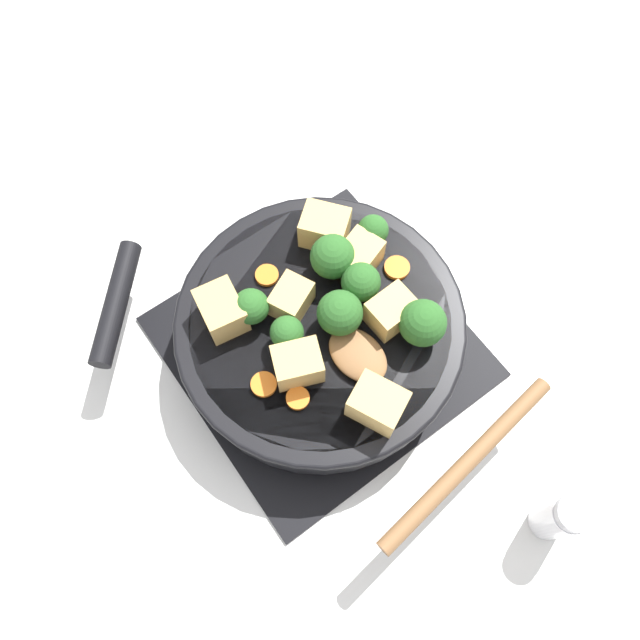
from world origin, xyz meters
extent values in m
plane|color=silver|center=(0.00, 0.00, 0.00)|extent=(2.40, 2.40, 0.00)
cube|color=black|center=(0.00, 0.00, 0.00)|extent=(0.31, 0.31, 0.01)
torus|color=black|center=(0.00, 0.00, 0.02)|extent=(0.24, 0.24, 0.01)
cube|color=black|center=(0.00, 0.00, 0.02)|extent=(0.01, 0.23, 0.01)
cube|color=black|center=(0.00, 0.00, 0.02)|extent=(0.23, 0.01, 0.01)
cylinder|color=black|center=(0.00, 0.00, 0.05)|extent=(0.30, 0.30, 0.05)
cylinder|color=brown|center=(0.00, 0.00, 0.06)|extent=(0.27, 0.27, 0.05)
torus|color=black|center=(0.00, 0.00, 0.08)|extent=(0.31, 0.31, 0.01)
cylinder|color=black|center=(0.15, 0.16, 0.07)|extent=(0.12, 0.11, 0.02)
ellipsoid|color=brown|center=(-0.06, -0.01, 0.09)|extent=(0.07, 0.06, 0.01)
cylinder|color=brown|center=(-0.20, -0.02, 0.09)|extent=(0.04, 0.23, 0.02)
cube|color=tan|center=(0.03, 0.01, 0.10)|extent=(0.05, 0.05, 0.03)
cube|color=tan|center=(-0.03, 0.05, 0.10)|extent=(0.05, 0.06, 0.04)
cube|color=tan|center=(0.03, -0.07, 0.10)|extent=(0.05, 0.06, 0.04)
cube|color=tan|center=(0.06, 0.08, 0.10)|extent=(0.06, 0.05, 0.04)
cube|color=tan|center=(0.08, -0.06, 0.10)|extent=(0.06, 0.06, 0.04)
cube|color=tan|center=(-0.04, -0.06, 0.10)|extent=(0.04, 0.05, 0.04)
cube|color=tan|center=(-0.11, 0.01, 0.10)|extent=(0.06, 0.06, 0.04)
cylinder|color=#709956|center=(-0.02, -0.01, 0.09)|extent=(0.01, 0.01, 0.01)
sphere|color=#285B23|center=(-0.02, -0.01, 0.11)|extent=(0.05, 0.05, 0.05)
cylinder|color=#709956|center=(0.04, 0.05, 0.09)|extent=(0.01, 0.01, 0.01)
sphere|color=#285B23|center=(0.04, 0.05, 0.11)|extent=(0.04, 0.04, 0.04)
cylinder|color=#709956|center=(0.04, -0.10, 0.09)|extent=(0.01, 0.01, 0.01)
sphere|color=#285B23|center=(0.04, -0.10, 0.10)|extent=(0.03, 0.03, 0.03)
cylinder|color=#709956|center=(0.00, -0.05, 0.09)|extent=(0.01, 0.01, 0.01)
sphere|color=#285B23|center=(0.00, -0.05, 0.11)|extent=(0.04, 0.04, 0.04)
cylinder|color=#709956|center=(0.04, -0.04, 0.09)|extent=(0.01, 0.01, 0.01)
sphere|color=#285B23|center=(0.04, -0.04, 0.11)|extent=(0.05, 0.05, 0.05)
cylinder|color=#709956|center=(0.00, 0.04, 0.09)|extent=(0.01, 0.01, 0.01)
sphere|color=#285B23|center=(0.00, 0.04, 0.11)|extent=(0.03, 0.03, 0.03)
cylinder|color=#709956|center=(-0.07, -0.07, 0.09)|extent=(0.01, 0.01, 0.01)
sphere|color=#285B23|center=(-0.07, -0.07, 0.11)|extent=(0.05, 0.05, 0.05)
cylinder|color=orange|center=(-0.02, 0.09, 0.08)|extent=(0.03, 0.03, 0.01)
cylinder|color=orange|center=(0.07, 0.02, 0.08)|extent=(0.03, 0.03, 0.01)
cylinder|color=orange|center=(0.00, -0.10, 0.08)|extent=(0.03, 0.03, 0.01)
cylinder|color=orange|center=(-0.06, 0.07, 0.08)|extent=(0.02, 0.02, 0.01)
cylinder|color=white|center=(-0.29, -0.08, 0.04)|extent=(0.04, 0.04, 0.07)
cylinder|color=#B7B7BC|center=(-0.29, -0.08, 0.08)|extent=(0.03, 0.03, 0.01)
camera|label=1|loc=(-0.20, 0.15, 0.68)|focal=35.00mm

